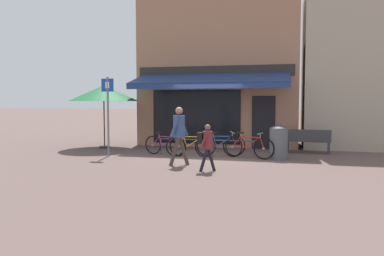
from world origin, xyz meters
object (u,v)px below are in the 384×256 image
object	(u,v)px
litter_bin	(279,142)
pedestrian_adult	(179,130)
parking_sign	(108,108)
pedestrian_child	(206,142)
park_bench	(308,141)
bicycle_red	(248,147)
bicycle_blue	(220,146)
bicycle_orange	(191,145)
cafe_parasol	(104,93)
bicycle_purple	(165,145)

from	to	relation	value
litter_bin	pedestrian_adult	bearing A→B (deg)	-145.76
litter_bin	parking_sign	world-z (taller)	parking_sign
pedestrian_child	park_bench	distance (m)	5.20
pedestrian_adult	pedestrian_child	xyz separation A→B (m)	(0.97, -0.73, -0.26)
bicycle_red	litter_bin	size ratio (longest dim) A/B	1.55
bicycle_blue	bicycle_red	world-z (taller)	bicycle_red
bicycle_orange	litter_bin	xyz separation A→B (m)	(2.95, -0.00, 0.20)
bicycle_orange	cafe_parasol	size ratio (longest dim) A/B	0.59
bicycle_orange	bicycle_blue	world-z (taller)	bicycle_blue
parking_sign	pedestrian_adult	bearing A→B (deg)	-22.49
park_bench	bicycle_blue	bearing A→B (deg)	-146.13
bicycle_blue	bicycle_red	xyz separation A→B (m)	(0.93, -0.09, 0.00)
pedestrian_adult	park_bench	size ratio (longest dim) A/B	1.06
bicycle_red	park_bench	world-z (taller)	park_bench
park_bench	litter_bin	bearing A→B (deg)	-115.91
pedestrian_adult	bicycle_purple	bearing A→B (deg)	112.69
bicycle_red	litter_bin	distance (m)	1.02
cafe_parasol	park_bench	world-z (taller)	cafe_parasol
litter_bin	park_bench	size ratio (longest dim) A/B	0.70
bicycle_blue	pedestrian_adult	size ratio (longest dim) A/B	0.95
pedestrian_adult	pedestrian_child	distance (m)	1.25
bicycle_purple	bicycle_orange	bearing A→B (deg)	19.51
bicycle_purple	bicycle_red	distance (m)	2.87
bicycle_orange	park_bench	size ratio (longest dim) A/B	1.01
parking_sign	bicycle_blue	bearing A→B (deg)	11.77
bicycle_orange	bicycle_red	size ratio (longest dim) A/B	0.94
litter_bin	parking_sign	size ratio (longest dim) A/B	0.42
bicycle_blue	parking_sign	world-z (taller)	parking_sign
bicycle_blue	cafe_parasol	world-z (taller)	cafe_parasol
bicycle_orange	parking_sign	xyz separation A→B (m)	(-2.74, -0.73, 1.28)
bicycle_orange	litter_bin	size ratio (longest dim) A/B	1.45
bicycle_blue	parking_sign	xyz separation A→B (m)	(-3.76, -0.78, 1.26)
bicycle_red	pedestrian_child	distance (m)	2.78
litter_bin	parking_sign	bearing A→B (deg)	-172.72
bicycle_red	parking_sign	xyz separation A→B (m)	(-4.69, -0.70, 1.26)
litter_bin	cafe_parasol	bearing A→B (deg)	168.62
bicycle_orange	pedestrian_adult	distance (m)	2.04
pedestrian_child	cafe_parasol	bearing A→B (deg)	141.12
bicycle_blue	cafe_parasol	xyz separation A→B (m)	(-5.01, 1.34, 1.82)
bicycle_blue	litter_bin	xyz separation A→B (m)	(1.93, -0.06, 0.19)
bicycle_red	pedestrian_adult	distance (m)	2.70
bicycle_purple	parking_sign	xyz separation A→B (m)	(-1.83, -0.66, 1.29)
bicycle_purple	park_bench	distance (m)	5.17
bicycle_orange	cafe_parasol	bearing A→B (deg)	138.55
bicycle_purple	cafe_parasol	xyz separation A→B (m)	(-3.07, 1.46, 1.85)
bicycle_red	parking_sign	world-z (taller)	parking_sign
bicycle_purple	bicycle_red	size ratio (longest dim) A/B	0.95
parking_sign	park_bench	bearing A→B (deg)	19.89
park_bench	cafe_parasol	bearing A→B (deg)	-173.17
parking_sign	litter_bin	bearing A→B (deg)	7.28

